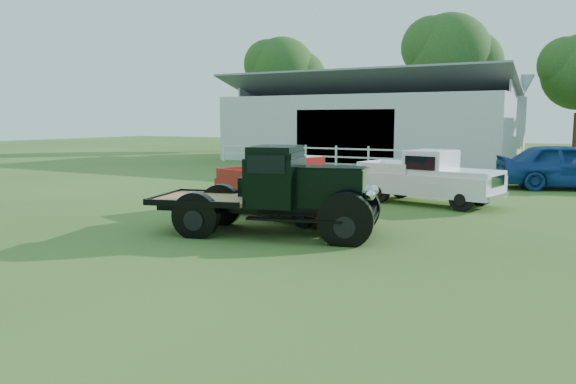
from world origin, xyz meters
The scene contains 9 objects.
ground centered at (0.00, 0.00, 0.00)m, with size 120.00×120.00×0.00m, color #33501D.
shed_left centered at (-7.00, 26.00, 2.80)m, with size 18.80×10.20×5.60m, color silver, non-canonical shape.
fence_rail centered at (-8.00, 20.00, 0.60)m, with size 14.20×0.16×1.20m, color white, non-canonical shape.
tree_a centered at (-18.00, 33.00, 5.25)m, with size 6.30×6.30×10.50m, color #163F18, non-canonical shape.
tree_b centered at (-4.00, 34.00, 5.75)m, with size 6.90×6.90×11.50m, color #163F18, non-canonical shape.
vintage_flatbed centered at (-0.30, 1.29, 1.05)m, with size 5.29×2.09×2.09m, color black, non-canonical shape.
red_pickup centered at (-1.16, 3.57, 0.86)m, with size 4.72×1.81×1.72m, color maroon, non-canonical shape.
white_pickup centered at (1.66, 7.87, 0.85)m, with size 4.64×1.80×1.70m, color white, non-canonical shape.
misc_car_blue centered at (5.40, 14.39, 0.91)m, with size 2.14×5.32×1.81m, color navy.
Camera 1 is at (6.41, -10.00, 2.71)m, focal length 35.00 mm.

